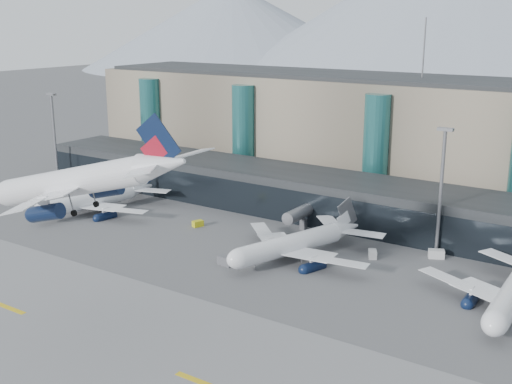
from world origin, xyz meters
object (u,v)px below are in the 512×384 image
Objects in this scene: lightmast_left at (54,133)px; veh_c at (226,261)px; veh_f at (103,205)px; jet_parked_left at (101,193)px; veh_d at (436,254)px; jet_parked_mid at (303,236)px; veh_b at (198,224)px; veh_g at (373,254)px; lightmast_mid at (441,185)px; hero_jet at (90,174)px.

veh_c is at bearing -17.72° from lightmast_left.
veh_c is 0.97× the size of veh_f.
lightmast_left reaches higher than jet_parked_left.
veh_d is (79.36, 13.53, -3.44)m from jet_parked_left.
veh_b is (-29.21, 3.11, -3.58)m from jet_parked_mid.
jet_parked_mid is at bearing -119.21° from veh_f.
veh_b is at bearing 102.33° from jet_parked_mid.
veh_f reaches higher than veh_b.
lightmast_mid is at bearing 104.02° from veh_g.
jet_parked_mid is 11.61× the size of veh_d.
veh_d is at bearing -109.27° from veh_f.
veh_b is (59.10, -9.54, -13.73)m from lightmast_left.
veh_f is (-47.55, 13.36, 0.03)m from veh_c.
veh_g is at bearing -113.44° from veh_f.
veh_f is (-0.52, 0.89, -3.39)m from jet_parked_left.
veh_f is at bearing 107.46° from jet_parked_mid.
hero_jet is 13.65× the size of veh_g.
jet_parked_left is 3.54m from veh_f.
veh_f is 1.25× the size of veh_g.
jet_parked_left reaches higher than veh_d.
veh_c is at bearing 159.74° from jet_parked_mid.
veh_b is (-20.02, 48.15, -23.97)m from hero_jet.
veh_c is (-0.73, 32.64, -23.78)m from hero_jet.
veh_b is (-50.90, -12.54, -13.73)m from lightmast_mid.
veh_c is (-9.92, -12.40, -3.39)m from jet_parked_mid.
veh_f is at bearing -20.77° from lightmast_left.
lightmast_left is 98.45m from hero_jet.
hero_jet is 40.39m from veh_c.
lightmast_mid is 8.08× the size of veh_c.
lightmast_left is 1.00× the size of lightmast_mid.
jet_parked_left is at bearing 172.15° from veh_c.
lightmast_left reaches higher than veh_d.
hero_jet reaches higher than veh_g.
veh_g is at bearing -41.76° from jet_parked_mid.
veh_c is 49.39m from veh_f.
veh_f is at bearing 163.44° from veh_d.
veh_d is at bearing -70.81° from jet_parked_left.
lightmast_left is at bearing 77.65° from jet_parked_left.
jet_parked_mid is 29.60m from veh_b.
lightmast_mid is at bearing 1.56° from lightmast_left.
veh_c reaches higher than veh_g.
jet_parked_left is 10.76× the size of veh_f.
veh_f is (-79.88, -12.64, 0.05)m from veh_d.
veh_c is (47.03, -12.47, -3.42)m from jet_parked_left.
veh_g is (-9.81, -8.84, -13.65)m from lightmast_mid.
veh_c is 1.21× the size of veh_g.
veh_f is at bearing -113.17° from veh_g.
hero_jet is at bearing -123.85° from jet_parked_left.
veh_b is at bearing -9.17° from lightmast_left.
veh_b is 52.67m from veh_d.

